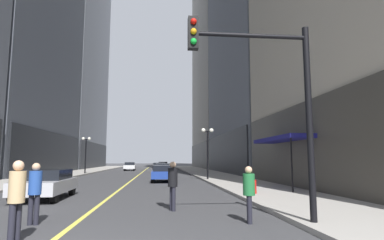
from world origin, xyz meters
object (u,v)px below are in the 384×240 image
Objects in this scene: pedestrian_in_black_coat at (173,182)px; traffic_light_near_right at (271,88)px; pedestrian_in_blue_hoodie at (35,189)px; street_lamp_right_mid at (207,142)px; fire_hydrant_right at (254,188)px; car_black at (159,167)px; pedestrian_in_green_parka at (249,190)px; car_silver at (47,183)px; car_white at (130,166)px; pedestrian_in_tan_trench at (17,194)px; car_maroon at (163,165)px; street_lamp_left_far at (86,147)px; car_navy at (163,169)px; car_blue at (164,173)px.

pedestrian_in_black_coat is 0.30× the size of traffic_light_near_right.
traffic_light_near_right is (6.45, -1.16, 2.76)m from pedestrian_in_blue_hoodie.
fire_hydrant_right is at bearing -87.49° from street_lamp_right_mid.
pedestrian_in_green_parka is (2.51, -35.48, 0.20)m from car_black.
car_silver is 2.69× the size of pedestrian_in_green_parka.
car_white is 2.32× the size of pedestrian_in_tan_trench.
car_maroon is 22.15m from street_lamp_left_far.
car_navy is 29.38m from pedestrian_in_tan_trench.
fire_hydrant_right is (13.30, -23.66, -2.86)m from street_lamp_left_far.
car_silver and car_white have the same top height.
street_lamp_right_mid is (4.02, -17.82, 2.54)m from car_black.
car_blue is 18.00m from traffic_light_near_right.
street_lamp_right_mid is (9.18, 11.36, 2.54)m from car_silver.
pedestrian_in_green_parka is at bearing -82.57° from car_blue.
pedestrian_in_green_parka is (5.62, 1.62, -0.11)m from pedestrian_in_tan_trench.
pedestrian_in_blue_hoodie is at bearing 176.31° from pedestrian_in_green_parka.
pedestrian_in_blue_hoodie reaches higher than car_white.
car_black is 1.04× the size of car_maroon.
traffic_light_near_right is at bearing -51.33° from pedestrian_in_black_coat.
street_lamp_left_far reaches higher than pedestrian_in_blue_hoodie.
pedestrian_in_black_coat reaches higher than car_blue.
pedestrian_in_green_parka is (2.19, -16.77, 0.20)m from car_blue.
pedestrian_in_tan_trench reaches higher than car_silver.
pedestrian_in_tan_trench is 1.11× the size of pedestrian_in_green_parka.
street_lamp_left_far is (-4.04, -12.98, 2.54)m from car_white.
pedestrian_in_black_coat is at bearing -34.90° from car_silver.
pedestrian_in_black_coat is at bearing -90.26° from car_maroon.
pedestrian_in_blue_hoodie is at bearing 169.84° from traffic_light_near_right.
traffic_light_near_right is 1.28× the size of street_lamp_right_mid.
car_maroon reaches higher than fire_hydrant_right.
car_white is (-5.05, 26.11, -0.00)m from car_blue.
pedestrian_in_black_coat is at bearing 27.24° from pedestrian_in_blue_hoodie.
car_navy reaches higher than fire_hydrant_right.
car_navy is at bearing 75.51° from car_silver.
pedestrian_in_green_parka is at bearing -3.69° from pedestrian_in_blue_hoodie.
street_lamp_left_far is at bearing 108.52° from pedestrian_in_black_coat.
street_lamp_left_far is (-5.66, 31.53, 2.22)m from pedestrian_in_tan_trench.
street_lamp_right_mid reaches higher than pedestrian_in_blue_hoodie.
car_blue is at bearing -79.05° from car_white.
car_maroon is (0.31, 22.23, 0.00)m from car_navy.
car_white is at bearing 104.18° from fire_hydrant_right.
pedestrian_in_black_coat reaches higher than car_navy.
street_lamp_left_far reaches higher than pedestrian_in_black_coat.
pedestrian_in_black_coat is 4.90m from traffic_light_near_right.
car_silver is 2.50× the size of pedestrian_in_black_coat.
car_white is 44.54m from pedestrian_in_tan_trench.
car_maroon is at bearing 95.08° from fire_hydrant_right.
traffic_light_near_right is at bearing -69.04° from street_lamp_left_far.
street_lamp_left_far is at bearing 165.53° from car_navy.
pedestrian_in_blue_hoodie is at bearing -88.31° from car_white.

